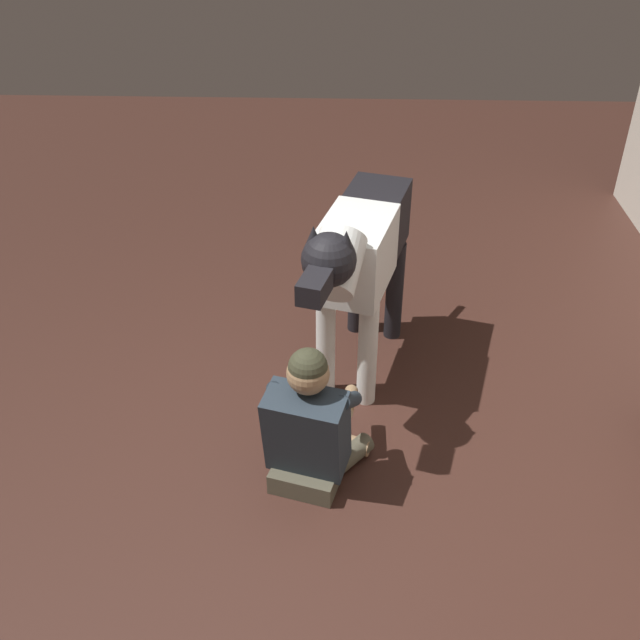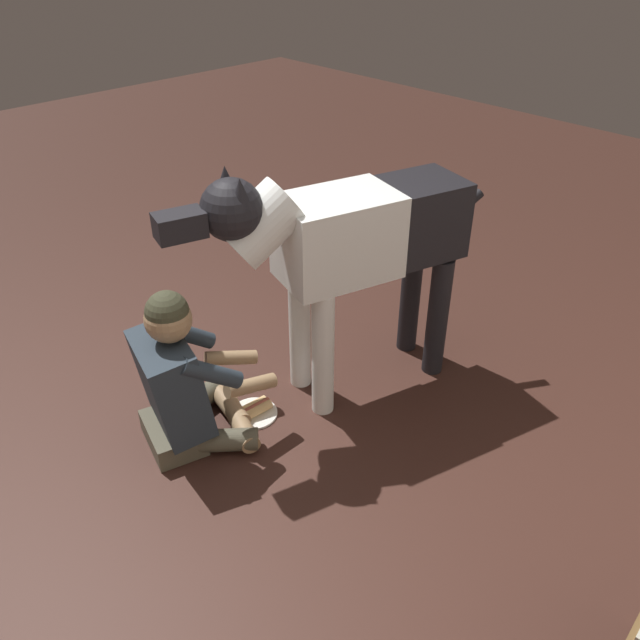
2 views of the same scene
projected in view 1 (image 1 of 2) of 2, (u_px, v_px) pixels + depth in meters
The scene contains 4 objects.
ground_plane at pixel (280, 485), 3.89m from camera, with size 12.68×12.68×0.00m, color #3C221B.
person_sitting_on_floor at pixel (310, 426), 3.76m from camera, with size 0.69×0.59×0.83m.
large_dog at pixel (358, 256), 4.17m from camera, with size 1.66×0.63×1.31m.
hot_dog_on_plate at pixel (329, 428), 4.21m from camera, with size 0.24×0.24×0.06m.
Camera 1 is at (2.71, 0.30, 2.92)m, focal length 41.68 mm.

